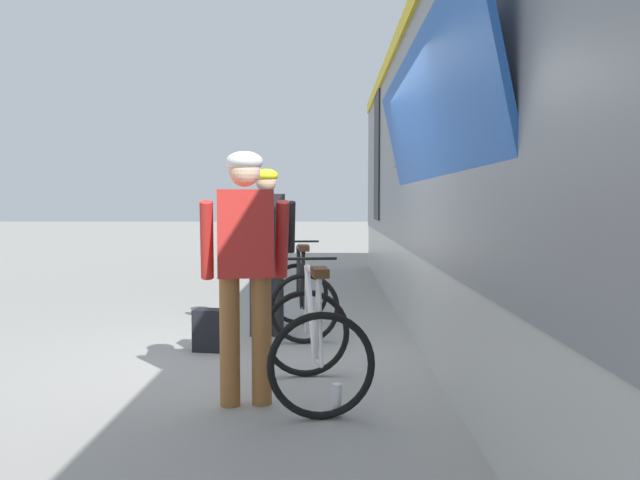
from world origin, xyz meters
The scene contains 8 objects.
ground_plane centered at (0.00, 0.00, 0.00)m, with size 80.00×80.00×0.00m, color gray.
train_car centered at (2.70, -0.68, 1.97)m, with size 3.22×17.76×3.88m.
cyclist_near_in_dark centered at (-0.31, 0.91, 1.05)m, with size 0.64×0.36×1.76m.
cyclist_far_in_red centered at (-0.23, -1.35, 1.05)m, with size 0.65×0.38×1.76m.
bicycle_near_black centered at (0.04, 1.04, 0.40)m, with size 0.83×1.14×0.99m.
bicycle_far_white centered at (0.23, -1.16, 0.40)m, with size 0.85×1.15×0.99m.
backpack_on_platform centered at (-0.79, 0.22, 0.20)m, with size 0.28×0.18×0.40m, color black.
water_bottle_near_the_bikes centered at (0.40, -1.58, 0.11)m, with size 0.07×0.07×0.21m, color silver.
Camera 1 is at (0.35, -5.68, 1.41)m, focal length 35.37 mm.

